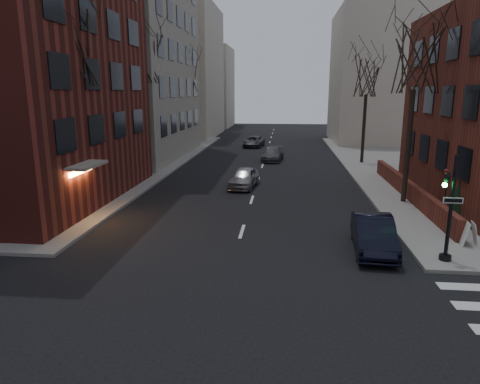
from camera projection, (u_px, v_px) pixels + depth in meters
name	position (u px, v px, depth m)	size (l,w,h in m)	color
building_left_tan	(84.00, 7.00, 39.66)	(18.00, 18.00, 28.00)	#A29786
low_wall_right	(408.00, 189.00, 25.56)	(0.35, 16.00, 1.00)	maroon
building_distant_la	(167.00, 72.00, 60.94)	(14.00, 16.00, 18.00)	#B5A999
building_distant_ra	(392.00, 78.00, 53.31)	(14.00, 14.00, 16.00)	#B5A999
building_distant_lb	(204.00, 88.00, 77.65)	(10.00, 12.00, 14.00)	#B5A999
traffic_signal	(448.00, 215.00, 15.72)	(0.76, 0.44, 4.00)	black
tree_left_a	(66.00, 46.00, 20.74)	(4.18, 4.18, 10.26)	#2D231C
tree_left_b	(145.00, 56.00, 32.26)	(4.40, 4.40, 10.80)	#2D231C
tree_left_c	(187.00, 75.00, 46.01)	(3.96, 3.96, 9.72)	#2D231C
tree_right_a	(416.00, 59.00, 22.95)	(3.96, 3.96, 9.72)	#2D231C
tree_right_b	(367.00, 76.00, 36.60)	(3.74, 3.74, 9.18)	#2D231C
streetlamp_near	(138.00, 123.00, 29.40)	(0.36, 0.36, 6.28)	black
streetlamp_far	(197.00, 110.00, 48.76)	(0.36, 0.36, 6.28)	black
parked_sedan	(373.00, 234.00, 17.32)	(1.51, 4.34, 1.43)	black
car_lane_silver	(244.00, 178.00, 28.86)	(1.58, 3.93, 1.34)	gray
car_lane_gray	(273.00, 154.00, 39.97)	(1.72, 4.23, 1.23)	#434448
car_lane_far	(254.00, 142.00, 50.09)	(2.02, 4.38, 1.22)	#45454A
sandwich_board	(470.00, 234.00, 17.57)	(0.44, 0.61, 0.99)	white
evergreen_shrub	(458.00, 199.00, 21.15)	(1.21, 1.21, 2.02)	black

